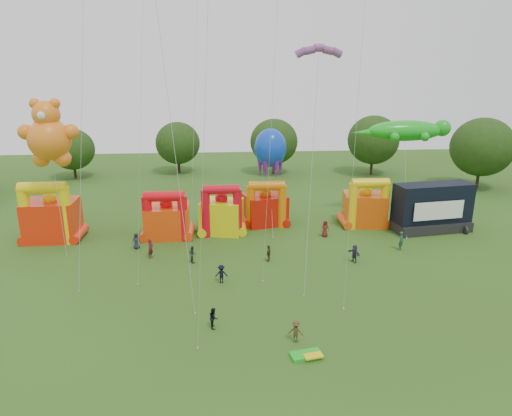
{
  "coord_description": "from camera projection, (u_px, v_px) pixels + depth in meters",
  "views": [
    {
      "loc": [
        -1.08,
        -21.36,
        17.56
      ],
      "look_at": [
        2.02,
        18.0,
        5.6
      ],
      "focal_mm": 32.0,
      "sensor_mm": 36.0,
      "label": 1
    }
  ],
  "objects": [
    {
      "name": "ground",
      "position": [
        245.0,
        397.0,
        25.56
      ],
      "size": [
        160.0,
        160.0,
        0.0
      ],
      "primitive_type": "plane",
      "color": "#2E4914",
      "rests_on": "ground"
    },
    {
      "name": "tree_ring",
      "position": [
        221.0,
        292.0,
        24.25
      ],
      "size": [
        126.64,
        128.77,
        12.07
      ],
      "color": "#352314",
      "rests_on": "ground"
    },
    {
      "name": "bouncy_castle_0",
      "position": [
        51.0,
        217.0,
        48.53
      ],
      "size": [
        5.32,
        4.28,
        6.7
      ],
      "color": "red",
      "rests_on": "ground"
    },
    {
      "name": "bouncy_castle_1",
      "position": [
        167.0,
        219.0,
        49.42
      ],
      "size": [
        4.87,
        3.96,
        5.49
      ],
      "color": "#E43F0C",
      "rests_on": "ground"
    },
    {
      "name": "bouncy_castle_2",
      "position": [
        222.0,
        214.0,
        50.66
      ],
      "size": [
        5.11,
        4.45,
        5.81
      ],
      "color": "yellow",
      "rests_on": "ground"
    },
    {
      "name": "bouncy_castle_3",
      "position": [
        265.0,
        207.0,
        53.57
      ],
      "size": [
        5.39,
        4.73,
        5.52
      ],
      "color": "red",
      "rests_on": "ground"
    },
    {
      "name": "bouncy_castle_4",
      "position": [
        365.0,
        207.0,
        53.26
      ],
      "size": [
        5.28,
        4.46,
        5.92
      ],
      "color": "#DA4A0B",
      "rests_on": "ground"
    },
    {
      "name": "stage_trailer",
      "position": [
        432.0,
        208.0,
        51.43
      ],
      "size": [
        9.06,
        4.46,
        5.49
      ],
      "color": "black",
      "rests_on": "ground"
    },
    {
      "name": "teddy_bear_kite",
      "position": [
        51.0,
        151.0,
        43.95
      ],
      "size": [
        5.69,
        4.3,
        15.16
      ],
      "color": "orange",
      "rests_on": "ground"
    },
    {
      "name": "gecko_kite",
      "position": [
        406.0,
        170.0,
        53.08
      ],
      "size": [
        12.17,
        10.94,
        11.94
      ],
      "color": "green",
      "rests_on": "ground"
    },
    {
      "name": "octopus_kite",
      "position": [
        271.0,
        165.0,
        54.3
      ],
      "size": [
        3.88,
        9.92,
        11.01
      ],
      "color": "blue",
      "rests_on": "ground"
    },
    {
      "name": "parafoil_kites",
      "position": [
        213.0,
        139.0,
        36.35
      ],
      "size": [
        24.33,
        14.23,
        28.45
      ],
      "color": "red",
      "rests_on": "ground"
    },
    {
      "name": "diamond_kites",
      "position": [
        227.0,
        90.0,
        35.09
      ],
      "size": [
        19.02,
        18.48,
        36.6
      ],
      "color": "#BF090A",
      "rests_on": "ground"
    },
    {
      "name": "folded_kite_bundle",
      "position": [
        307.0,
        355.0,
        29.06
      ],
      "size": [
        2.15,
        1.38,
        0.31
      ],
      "color": "green",
      "rests_on": "ground"
    },
    {
      "name": "spectator_0",
      "position": [
        136.0,
        241.0,
        46.5
      ],
      "size": [
        0.96,
        0.77,
        1.71
      ],
      "primitive_type": "imported",
      "rotation": [
        0.0,
        0.0,
        0.31
      ],
      "color": "#212337",
      "rests_on": "ground"
    },
    {
      "name": "spectator_1",
      "position": [
        151.0,
        248.0,
        44.21
      ],
      "size": [
        0.7,
        0.84,
        1.97
      ],
      "primitive_type": "imported",
      "rotation": [
        0.0,
        0.0,
        1.21
      ],
      "color": "#50171B",
      "rests_on": "ground"
    },
    {
      "name": "spectator_2",
      "position": [
        192.0,
        254.0,
        43.27
      ],
      "size": [
        0.94,
        1.0,
        1.64
      ],
      "primitive_type": "imported",
      "rotation": [
        0.0,
        0.0,
        2.1
      ],
      "color": "#183E26",
      "rests_on": "ground"
    },
    {
      "name": "spectator_3",
      "position": [
        221.0,
        274.0,
        39.03
      ],
      "size": [
        1.09,
        0.65,
        1.66
      ],
      "primitive_type": "imported",
      "rotation": [
        0.0,
        0.0,
        3.17
      ],
      "color": "black",
      "rests_on": "ground"
    },
    {
      "name": "spectator_4",
      "position": [
        269.0,
        253.0,
        43.52
      ],
      "size": [
        0.75,
        1.03,
        1.62
      ],
      "primitive_type": "imported",
      "rotation": [
        0.0,
        0.0,
        4.3
      ],
      "color": "#42341A",
      "rests_on": "ground"
    },
    {
      "name": "spectator_5",
      "position": [
        354.0,
        254.0,
        43.27
      ],
      "size": [
        1.22,
        1.65,
        1.73
      ],
      "primitive_type": "imported",
      "rotation": [
        0.0,
        0.0,
        5.22
      ],
      "color": "#2E2843",
      "rests_on": "ground"
    },
    {
      "name": "spectator_6",
      "position": [
        325.0,
        229.0,
        49.9
      ],
      "size": [
        0.97,
        0.68,
        1.86
      ],
      "primitive_type": "imported",
      "rotation": [
        0.0,
        0.0,
        6.39
      ],
      "color": "maroon",
      "rests_on": "ground"
    },
    {
      "name": "spectator_7",
      "position": [
        401.0,
        241.0,
        46.18
      ],
      "size": [
        0.74,
        0.85,
        1.97
      ],
      "primitive_type": "imported",
      "rotation": [
        0.0,
        0.0,
        1.11
      ],
      "color": "#1C4732",
      "rests_on": "ground"
    },
    {
      "name": "spectator_8",
      "position": [
        214.0,
        318.0,
        32.25
      ],
      "size": [
        0.64,
        0.79,
        1.53
      ],
      "primitive_type": "imported",
      "rotation": [
        0.0,
        0.0,
        1.66
      ],
      "color": "black",
      "rests_on": "ground"
    },
    {
      "name": "spectator_9",
      "position": [
        296.0,
        331.0,
        30.55
      ],
      "size": [
        1.14,
        0.89,
        1.55
      ],
      "primitive_type": "imported",
      "rotation": [
        0.0,
        0.0,
        2.79
      ],
      "color": "#42351A",
      "rests_on": "ground"
    }
  ]
}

